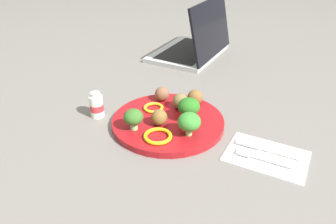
# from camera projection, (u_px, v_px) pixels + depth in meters

# --- Properties ---
(ground_plane) EXTENTS (4.00, 4.00, 0.00)m
(ground_plane) POSITION_uv_depth(u_px,v_px,m) (168.00, 124.00, 0.80)
(ground_plane) COLOR slate
(plate) EXTENTS (0.28, 0.28, 0.02)m
(plate) POSITION_uv_depth(u_px,v_px,m) (168.00, 122.00, 0.80)
(plate) COLOR maroon
(plate) RESTS_ON ground_plane
(broccoli_floret_mid_right) EXTENTS (0.05, 0.05, 0.06)m
(broccoli_floret_mid_right) POSITION_uv_depth(u_px,v_px,m) (189.00, 107.00, 0.77)
(broccoli_floret_mid_right) COLOR #A7BD73
(broccoli_floret_mid_right) RESTS_ON plate
(broccoli_floret_front_left) EXTENTS (0.05, 0.05, 0.06)m
(broccoli_floret_front_left) POSITION_uv_depth(u_px,v_px,m) (189.00, 122.00, 0.72)
(broccoli_floret_front_left) COLOR #92BF6C
(broccoli_floret_front_left) RESTS_ON plate
(broccoli_floret_front_right) EXTENTS (0.05, 0.05, 0.05)m
(broccoli_floret_front_right) POSITION_uv_depth(u_px,v_px,m) (133.00, 117.00, 0.74)
(broccoli_floret_front_right) COLOR #92C979
(broccoli_floret_front_right) RESTS_ON plate
(meatball_back_left) EXTENTS (0.04, 0.04, 0.04)m
(meatball_back_left) POSITION_uv_depth(u_px,v_px,m) (162.00, 94.00, 0.87)
(meatball_back_left) COLOR brown
(meatball_back_left) RESTS_ON plate
(meatball_far_rim) EXTENTS (0.04, 0.04, 0.04)m
(meatball_far_rim) POSITION_uv_depth(u_px,v_px,m) (195.00, 97.00, 0.85)
(meatball_far_rim) COLOR brown
(meatball_far_rim) RESTS_ON plate
(meatball_near_rim) EXTENTS (0.04, 0.04, 0.04)m
(meatball_near_rim) POSITION_uv_depth(u_px,v_px,m) (180.00, 101.00, 0.83)
(meatball_near_rim) COLOR brown
(meatball_near_rim) RESTS_ON plate
(meatball_mid_left) EXTENTS (0.04, 0.04, 0.04)m
(meatball_mid_left) POSITION_uv_depth(u_px,v_px,m) (159.00, 117.00, 0.76)
(meatball_mid_left) COLOR brown
(meatball_mid_left) RESTS_ON plate
(pepper_ring_far_rim) EXTENTS (0.07, 0.07, 0.01)m
(pepper_ring_far_rim) POSITION_uv_depth(u_px,v_px,m) (153.00, 108.00, 0.84)
(pepper_ring_far_rim) COLOR yellow
(pepper_ring_far_rim) RESTS_ON plate
(pepper_ring_back_right) EXTENTS (0.08, 0.08, 0.01)m
(pepper_ring_back_right) POSITION_uv_depth(u_px,v_px,m) (158.00, 136.00, 0.72)
(pepper_ring_back_right) COLOR yellow
(pepper_ring_back_right) RESTS_ON plate
(napkin) EXTENTS (0.17, 0.13, 0.01)m
(napkin) POSITION_uv_depth(u_px,v_px,m) (266.00, 156.00, 0.69)
(napkin) COLOR white
(napkin) RESTS_ON ground_plane
(fork) EXTENTS (0.12, 0.02, 0.01)m
(fork) POSITION_uv_depth(u_px,v_px,m) (261.00, 157.00, 0.67)
(fork) COLOR silver
(fork) RESTS_ON napkin
(knife) EXTENTS (0.15, 0.02, 0.01)m
(knife) POSITION_uv_depth(u_px,v_px,m) (265.00, 149.00, 0.70)
(knife) COLOR white
(knife) RESTS_ON napkin
(yogurt_bottle) EXTENTS (0.04, 0.04, 0.07)m
(yogurt_bottle) POSITION_uv_depth(u_px,v_px,m) (97.00, 106.00, 0.82)
(yogurt_bottle) COLOR white
(yogurt_bottle) RESTS_ON ground_plane
(laptop) EXTENTS (0.23, 0.33, 0.21)m
(laptop) POSITION_uv_depth(u_px,v_px,m) (195.00, 46.00, 1.21)
(laptop) COLOR #B7B7B7
(laptop) RESTS_ON ground_plane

